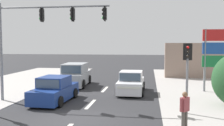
# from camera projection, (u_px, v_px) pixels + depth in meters

# --- Properties ---
(ground_plane) EXTENTS (140.00, 140.00, 0.00)m
(ground_plane) POSITION_uv_depth(u_px,v_px,m) (77.00, 119.00, 12.36)
(ground_plane) COLOR #28282B
(lane_dash_mid) EXTENTS (0.20, 2.40, 0.01)m
(lane_dash_mid) POSITION_uv_depth(u_px,v_px,m) (91.00, 104.00, 15.33)
(lane_dash_mid) COLOR silver
(lane_dash_mid) RESTS_ON ground
(lane_dash_far) EXTENTS (0.20, 2.40, 0.01)m
(lane_dash_far) POSITION_uv_depth(u_px,v_px,m) (105.00, 89.00, 20.26)
(lane_dash_far) COLOR silver
(lane_dash_far) RESTS_ON ground
(traffic_signal_mast) EXTENTS (6.89, 0.48, 6.00)m
(traffic_signal_mast) POSITION_uv_depth(u_px,v_px,m) (37.00, 30.00, 15.69)
(traffic_signal_mast) COLOR slate
(traffic_signal_mast) RESTS_ON ground
(pedestal_signal_right_kerb) EXTENTS (0.44, 0.29, 3.56)m
(pedestal_signal_right_kerb) POSITION_uv_depth(u_px,v_px,m) (187.00, 66.00, 13.04)
(pedestal_signal_right_kerb) COLOR slate
(pedestal_signal_right_kerb) RESTS_ON ground
(shopping_plaza_sign) EXTENTS (2.10, 0.16, 4.60)m
(shopping_plaza_sign) POSITION_uv_depth(u_px,v_px,m) (217.00, 51.00, 19.00)
(shopping_plaza_sign) COLOR slate
(shopping_plaza_sign) RESTS_ON ground
(sedan_crossing_left) EXTENTS (2.01, 4.30, 1.56)m
(sedan_crossing_left) POSITION_uv_depth(u_px,v_px,m) (55.00, 90.00, 15.90)
(sedan_crossing_left) COLOR navy
(sedan_crossing_left) RESTS_ON ground
(sedan_kerbside_parked) EXTENTS (1.93, 4.26, 1.56)m
(sedan_kerbside_parked) POSITION_uv_depth(u_px,v_px,m) (131.00, 83.00, 18.84)
(sedan_kerbside_parked) COLOR silver
(sedan_kerbside_parked) RESTS_ON ground
(suv_oncoming_near) EXTENTS (2.24, 4.62, 1.90)m
(suv_oncoming_near) POSITION_uv_depth(u_px,v_px,m) (75.00, 75.00, 21.89)
(suv_oncoming_near) COLOR #A3A8AD
(suv_oncoming_near) RESTS_ON ground
(pedestrian_at_kerb) EXTENTS (0.41, 0.44, 1.63)m
(pedestrian_at_kerb) POSITION_uv_depth(u_px,v_px,m) (185.00, 109.00, 10.50)
(pedestrian_at_kerb) COLOR #47423D
(pedestrian_at_kerb) RESTS_ON ground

